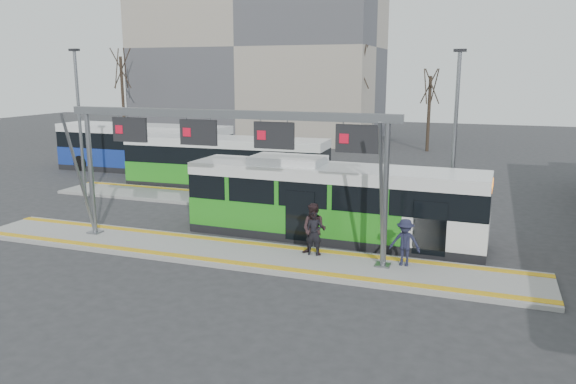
{
  "coord_description": "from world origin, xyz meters",
  "views": [
    {
      "loc": [
        8.67,
        -18.07,
        6.68
      ],
      "look_at": [
        1.05,
        3.0,
        1.89
      ],
      "focal_mm": 35.0,
      "sensor_mm": 36.0,
      "label": 1
    }
  ],
  "objects_px": {
    "hero_bus": "(333,202)",
    "passenger_b": "(314,229)",
    "passenger_a": "(314,233)",
    "passenger_c": "(405,242)",
    "gantry": "(226,139)"
  },
  "relations": [
    {
      "from": "hero_bus",
      "to": "gantry",
      "type": "bearing_deg",
      "value": -134.15
    },
    {
      "from": "passenger_b",
      "to": "passenger_c",
      "type": "xyz_separation_m",
      "value": [
        3.27,
        -0.06,
        -0.13
      ]
    },
    {
      "from": "gantry",
      "to": "passenger_b",
      "type": "distance_m",
      "value": 4.58
    },
    {
      "from": "passenger_a",
      "to": "passenger_c",
      "type": "distance_m",
      "value": 3.27
    },
    {
      "from": "hero_bus",
      "to": "passenger_b",
      "type": "bearing_deg",
      "value": -87.28
    },
    {
      "from": "gantry",
      "to": "passenger_c",
      "type": "relative_size",
      "value": 7.91
    },
    {
      "from": "gantry",
      "to": "hero_bus",
      "type": "bearing_deg",
      "value": 44.49
    },
    {
      "from": "passenger_a",
      "to": "passenger_c",
      "type": "relative_size",
      "value": 1.0
    },
    {
      "from": "passenger_b",
      "to": "gantry",
      "type": "bearing_deg",
      "value": -167.91
    },
    {
      "from": "hero_bus",
      "to": "passenger_c",
      "type": "xyz_separation_m",
      "value": [
        3.33,
        -2.78,
        -0.54
      ]
    },
    {
      "from": "gantry",
      "to": "hero_bus",
      "type": "height_order",
      "value": "gantry"
    },
    {
      "from": "hero_bus",
      "to": "passenger_a",
      "type": "relative_size",
      "value": 7.31
    },
    {
      "from": "passenger_b",
      "to": "passenger_c",
      "type": "bearing_deg",
      "value": 3.78
    },
    {
      "from": "passenger_b",
      "to": "passenger_c",
      "type": "distance_m",
      "value": 3.27
    },
    {
      "from": "passenger_a",
      "to": "passenger_b",
      "type": "bearing_deg",
      "value": 71.56
    }
  ]
}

